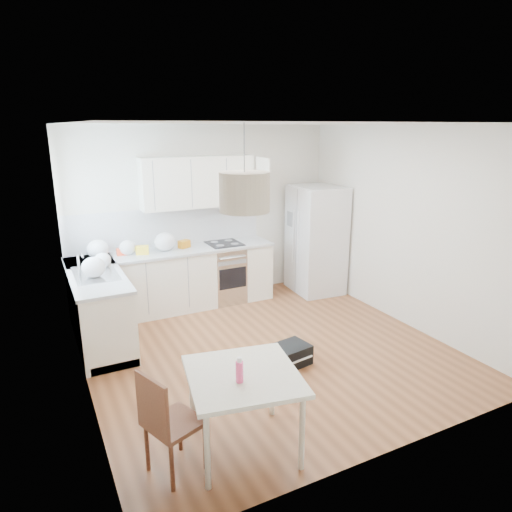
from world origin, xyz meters
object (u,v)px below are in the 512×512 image
Objects in this scene: dining_table at (243,382)px; gym_bag at (288,356)px; refrigerator at (317,239)px; dining_chair at (175,420)px.

gym_bag is at bearing 55.42° from dining_table.
refrigerator reaches higher than dining_chair.
dining_chair is (-0.59, 0.00, -0.18)m from dining_table.
gym_bag is (-1.71, -1.99, -0.76)m from refrigerator.
dining_table is (-2.77, -3.03, -0.24)m from refrigerator.
refrigerator is at bearing 21.79° from dining_chair.
refrigerator is 4.11m from dining_table.
dining_table is 1.16× the size of dining_chair.
dining_table is 2.07× the size of gym_bag.
dining_chair reaches higher than gym_bag.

